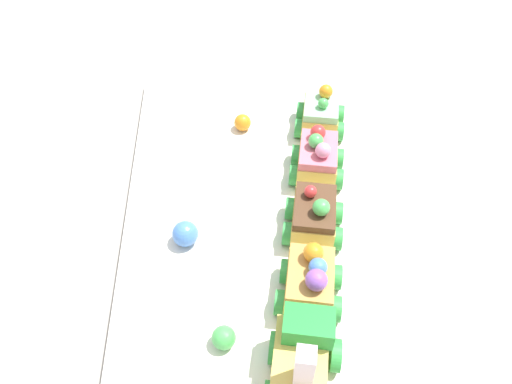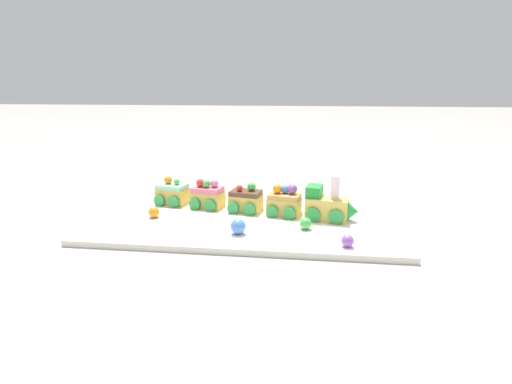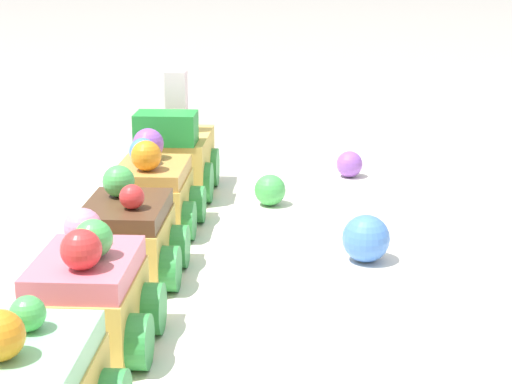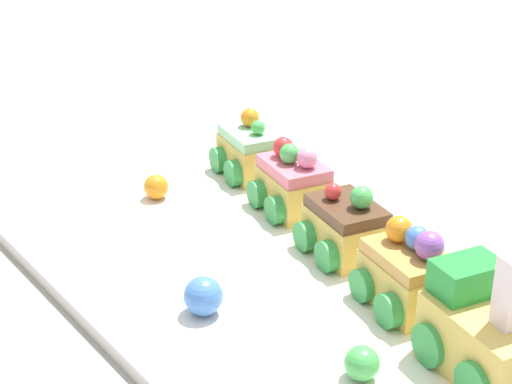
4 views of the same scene
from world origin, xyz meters
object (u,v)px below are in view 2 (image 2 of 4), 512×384
object	(u,v)px
cake_car_mint	(172,194)
gumball_green	(306,224)
cake_car_strawberry	(208,196)
cake_train_locomotive	(329,206)
gumball_purple	(348,241)
gumball_blue	(239,226)
cake_car_caramel	(284,203)
gumball_orange	(154,212)
cake_car_chocolate	(246,201)

from	to	relation	value
cake_car_mint	gumball_green	bearing A→B (deg)	-13.06
cake_car_strawberry	gumball_green	size ratio (longest dim) A/B	3.26
cake_train_locomotive	gumball_purple	distance (m)	0.15
gumball_blue	cake_train_locomotive	bearing A→B (deg)	32.41
cake_car_caramel	gumball_orange	bearing A→B (deg)	-157.52
cake_car_chocolate	cake_car_strawberry	bearing A→B (deg)	-179.87
cake_car_mint	gumball_purple	distance (m)	0.45
cake_car_strawberry	gumball_blue	xyz separation A→B (m)	(0.10, -0.17, -0.01)
cake_car_mint	gumball_orange	size ratio (longest dim) A/B	3.25
cake_car_caramel	gumball_blue	distance (m)	0.15
cake_train_locomotive	cake_car_chocolate	bearing A→B (deg)	179.96
cake_car_strawberry	cake_car_mint	xyz separation A→B (m)	(-0.09, 0.02, -0.00)
cake_car_strawberry	gumball_blue	distance (m)	0.19
cake_train_locomotive	gumball_blue	distance (m)	0.21
gumball_green	gumball_purple	bearing A→B (deg)	-47.26
cake_train_locomotive	cake_car_mint	bearing A→B (deg)	179.97
cake_car_caramel	cake_car_mint	world-z (taller)	cake_car_caramel
cake_train_locomotive	gumball_blue	xyz separation A→B (m)	(-0.18, -0.11, -0.01)
cake_car_chocolate	gumball_purple	world-z (taller)	cake_car_chocolate
cake_car_caramel	cake_car_strawberry	distance (m)	0.18
cake_car_strawberry	cake_car_chocolate	bearing A→B (deg)	0.13
cake_train_locomotive	gumball_green	xyz separation A→B (m)	(-0.05, -0.07, -0.02)
cake_car_strawberry	gumball_green	bearing A→B (deg)	-17.63
cake_car_caramel	gumball_green	distance (m)	0.10
cake_car_caramel	cake_car_strawberry	world-z (taller)	cake_car_caramel
cake_car_chocolate	gumball_purple	xyz separation A→B (m)	(0.21, -0.19, -0.01)
cake_car_mint	gumball_green	world-z (taller)	cake_car_mint
cake_train_locomotive	gumball_orange	distance (m)	0.38
cake_car_caramel	cake_car_chocolate	size ratio (longest dim) A/B	1.00
cake_train_locomotive	cake_car_mint	xyz separation A→B (m)	(-0.37, 0.07, -0.00)
gumball_orange	cake_car_strawberry	bearing A→B (deg)	43.36
cake_car_strawberry	cake_car_caramel	bearing A→B (deg)	0.17
gumball_green	gumball_purple	size ratio (longest dim) A/B	1.06
cake_car_mint	gumball_orange	world-z (taller)	cake_car_mint
cake_train_locomotive	gumball_green	bearing A→B (deg)	-114.06
gumball_blue	cake_car_caramel	bearing A→B (deg)	58.72
cake_car_mint	gumball_purple	bearing A→B (deg)	-18.54
cake_train_locomotive	gumball_blue	bearing A→B (deg)	-136.67
cake_car_chocolate	gumball_purple	bearing A→B (deg)	-30.80
gumball_blue	cake_car_chocolate	bearing A→B (deg)	93.32
gumball_orange	gumball_purple	xyz separation A→B (m)	(0.40, -0.11, -0.00)
cake_car_chocolate	gumball_blue	bearing A→B (deg)	-75.77
cake_car_strawberry	gumball_green	distance (m)	0.26
cake_car_chocolate	cake_car_caramel	bearing A→B (deg)	0.21
cake_car_strawberry	gumball_orange	bearing A→B (deg)	-125.73
gumball_green	cake_train_locomotive	bearing A→B (deg)	55.02
cake_car_chocolate	cake_train_locomotive	bearing A→B (deg)	-0.04
gumball_blue	gumball_purple	distance (m)	0.20
cake_train_locomotive	gumball_orange	size ratio (longest dim) A/B	4.83
cake_car_chocolate	cake_car_mint	bearing A→B (deg)	179.98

